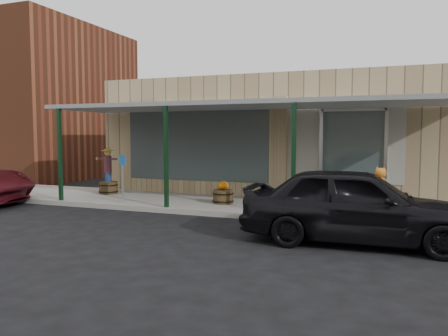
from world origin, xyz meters
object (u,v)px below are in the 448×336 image
at_px(barrel_scarecrow, 108,178).
at_px(handicap_sign, 123,172).
at_px(parked_sedan, 356,205).
at_px(barrel_pumpkin, 223,195).

bearing_deg(barrel_scarecrow, handicap_sign, -48.62).
relative_size(barrel_scarecrow, handicap_sign, 1.14).
bearing_deg(parked_sedan, barrel_pumpkin, 52.17).
bearing_deg(handicap_sign, parked_sedan, 6.29).
xyz_separation_m(barrel_scarecrow, handicap_sign, (1.59, -1.51, 0.37)).
xyz_separation_m(barrel_scarecrow, barrel_pumpkin, (4.46, -0.58, -0.29)).
bearing_deg(handicap_sign, barrel_pumpkin, 40.33).
height_order(handicap_sign, parked_sedan, handicap_sign).
xyz_separation_m(handicap_sign, parked_sedan, (6.85, -1.97, -0.29)).
relative_size(handicap_sign, parked_sedan, 0.31).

